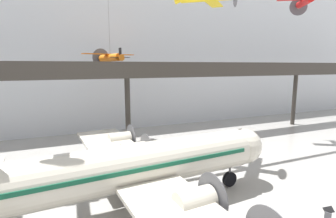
# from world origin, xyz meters

# --- Properties ---
(hangar_back_wall) EXTENTS (140.00, 3.00, 26.46)m
(hangar_back_wall) POSITION_xyz_m (0.00, 31.61, 13.23)
(hangar_back_wall) COLOR silver
(hangar_back_wall) RESTS_ON ground
(mezzanine_walkway) EXTENTS (110.00, 3.20, 10.93)m
(mezzanine_walkway) POSITION_xyz_m (0.00, 20.80, 9.24)
(mezzanine_walkway) COLOR #38332D
(mezzanine_walkway) RESTS_ON ground
(airliner_silver_main) EXTENTS (24.80, 28.25, 9.51)m
(airliner_silver_main) POSITION_xyz_m (-4.22, 5.28, 3.40)
(airliner_silver_main) COLOR beige
(airliner_silver_main) RESTS_ON ground
(suspended_plane_red_highwing) EXTENTS (6.12, 5.57, 5.14)m
(suspended_plane_red_highwing) POSITION_xyz_m (21.60, 13.89, 18.62)
(suspended_plane_red_highwing) COLOR red
(suspended_plane_orange_highwing) EXTENTS (7.19, 6.08, 11.93)m
(suspended_plane_orange_highwing) POSITION_xyz_m (-1.70, 23.80, 11.56)
(suspended_plane_orange_highwing) COLOR orange
(info_sign_pedestal) EXTENTS (0.27, 0.75, 1.24)m
(info_sign_pedestal) POSITION_xyz_m (7.77, -1.11, 0.46)
(info_sign_pedestal) COLOR #4C4C51
(info_sign_pedestal) RESTS_ON ground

